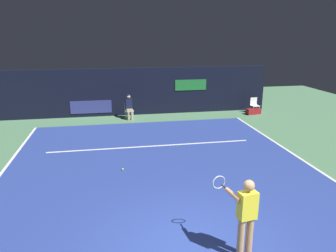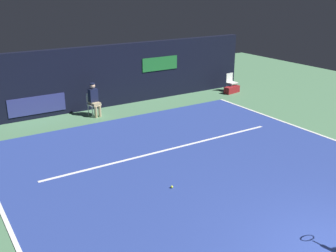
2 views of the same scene
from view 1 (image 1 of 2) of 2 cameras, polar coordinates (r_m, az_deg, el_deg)
The scene contains 10 objects.
ground_plane at distance 11.16m, azimuth -1.65°, elevation -7.03°, with size 30.35×30.35×0.00m, color #4C7A56.
court_surface at distance 11.16m, azimuth -1.65°, elevation -7.01°, with size 10.44×11.18×0.01m, color navy.
line_sideline_left at distance 12.93m, azimuth 21.72°, elevation -4.85°, with size 0.10×11.18×0.01m, color white.
line_service at distance 12.96m, azimuth -2.97°, elevation -3.61°, with size 8.14×0.10×0.01m, color white.
back_wall at distance 17.96m, azimuth -5.37°, elevation 6.17°, with size 14.85×0.33×2.60m.
tennis_player at distance 6.68m, azimuth 13.72°, elevation -15.03°, with size 0.74×0.93×1.73m.
line_judge_on_chair at distance 17.06m, azimuth -6.98°, elevation 3.49°, with size 0.49×0.56×1.32m.
courtside_chair_near at distance 18.95m, azimuth 15.17°, elevation 3.75°, with size 0.47×0.44×0.88m.
tennis_ball at distance 10.85m, azimuth -8.11°, elevation -7.64°, with size 0.07×0.07×0.07m, color #CCE033.
equipment_bag at distance 18.72m, azimuth 14.99°, elevation 2.53°, with size 0.84×0.32×0.32m, color maroon.
Camera 1 is at (-1.54, -5.55, 4.40)m, focal length 34.15 mm.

